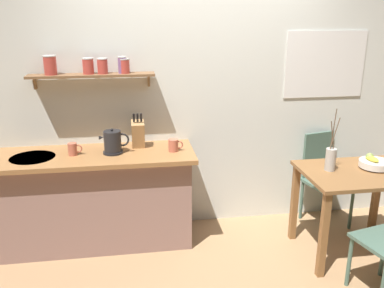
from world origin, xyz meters
name	(u,v)px	position (x,y,z in m)	size (l,w,h in m)	color
ground_plane	(207,251)	(0.00, 0.00, 0.00)	(14.00, 14.00, 0.00)	#A87F56
back_wall	(217,90)	(0.21, 0.65, 1.35)	(6.80, 0.11, 2.70)	silver
kitchen_counter	(93,198)	(-1.00, 0.32, 0.45)	(1.83, 0.63, 0.89)	gray
wall_shelf	(91,70)	(-0.95, 0.49, 1.59)	(1.09, 0.20, 0.30)	brown
dining_table	(356,186)	(1.26, -0.19, 0.64)	(0.92, 0.70, 0.78)	brown
dining_chair_far	(323,175)	(1.27, 0.42, 0.50)	(0.47, 0.50, 0.92)	#4C6B5B
fruit_bowl	(374,163)	(1.44, -0.14, 0.82)	(0.27, 0.27, 0.13)	silver
twig_vase	(331,159)	(1.04, -0.12, 0.88)	(0.09, 0.09, 0.54)	#B7B2A8
electric_kettle	(113,142)	(-0.79, 0.29, 0.99)	(0.26, 0.18, 0.23)	black
knife_block	(138,133)	(-0.57, 0.43, 1.02)	(0.12, 0.18, 0.32)	tan
coffee_mug_by_sink	(73,149)	(-1.13, 0.29, 0.94)	(0.12, 0.08, 0.11)	#C6664C
coffee_mug_spare	(174,145)	(-0.26, 0.26, 0.94)	(0.13, 0.09, 0.11)	#C6664C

